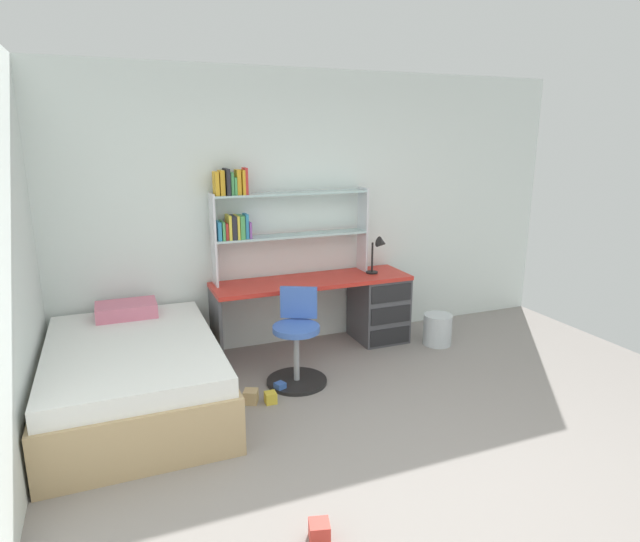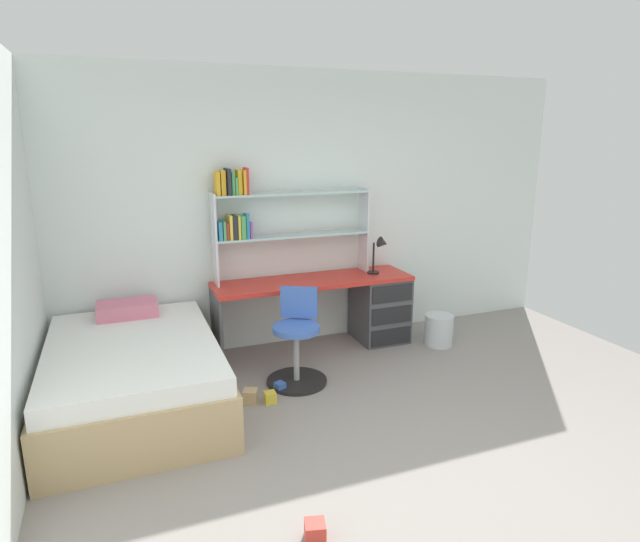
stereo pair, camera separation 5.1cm
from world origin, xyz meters
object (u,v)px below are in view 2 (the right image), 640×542
object	(u,v)px
toy_block_natural_2	(250,396)
toy_block_red_1	(315,531)
desk_lamp	(381,249)
desk	(361,304)
bookshelf_hutch	(267,215)
waste_bin	(439,330)
toy_block_yellow_3	(270,397)
swivel_chair	(297,346)
toy_block_blue_0	(280,387)
bed_platform	(134,375)

from	to	relation	value
toy_block_natural_2	toy_block_red_1	bearing A→B (deg)	-91.67
desk_lamp	toy_block_red_1	distance (m)	3.05
desk	bookshelf_hutch	bearing A→B (deg)	170.65
waste_bin	toy_block_yellow_3	world-z (taller)	waste_bin
swivel_chair	toy_block_natural_2	size ratio (longest dim) A/B	7.49
toy_block_natural_2	toy_block_blue_0	bearing A→B (deg)	19.45
bed_platform	toy_block_blue_0	distance (m)	1.16
swivel_chair	toy_block_red_1	distance (m)	1.91
bed_platform	waste_bin	bearing A→B (deg)	5.15
desk	toy_block_natural_2	xyz separation A→B (m)	(-1.39, -0.87, -0.35)
toy_block_red_1	desk_lamp	bearing A→B (deg)	56.22
swivel_chair	bed_platform	bearing A→B (deg)	179.69
bookshelf_hutch	toy_block_yellow_3	world-z (taller)	bookshelf_hutch
bookshelf_hutch	toy_block_natural_2	bearing A→B (deg)	-113.93
desk_lamp	toy_block_red_1	xyz separation A→B (m)	(-1.62, -2.42, -0.92)
desk_lamp	toy_block_natural_2	world-z (taller)	desk_lamp
desk	bed_platform	distance (m)	2.33
toy_block_red_1	toy_block_natural_2	distance (m)	1.59
toy_block_natural_2	bed_platform	bearing A→B (deg)	164.67
toy_block_red_1	desk	bearing A→B (deg)	59.73
desk_lamp	waste_bin	xyz separation A→B (m)	(0.51, -0.33, -0.81)
bookshelf_hutch	swivel_chair	bearing A→B (deg)	-88.52
desk	toy_block_natural_2	bearing A→B (deg)	-148.02
swivel_chair	bookshelf_hutch	bearing A→B (deg)	91.48
desk_lamp	toy_block_natural_2	size ratio (longest dim) A/B	3.54
bed_platform	bookshelf_hutch	bearing A→B (deg)	31.08
toy_block_yellow_3	toy_block_red_1	bearing A→B (deg)	-97.17
swivel_chair	toy_block_yellow_3	xyz separation A→B (m)	(-0.33, -0.29, -0.28)
toy_block_yellow_3	toy_block_blue_0	bearing A→B (deg)	50.56
bookshelf_hutch	desk_lamp	xyz separation A→B (m)	(1.12, -0.19, -0.37)
bed_platform	toy_block_red_1	bearing A→B (deg)	-66.16
desk_lamp	bed_platform	world-z (taller)	desk_lamp
bookshelf_hutch	toy_block_red_1	distance (m)	2.95
waste_bin	toy_block_blue_0	size ratio (longest dim) A/B	3.99
desk_lamp	toy_block_blue_0	world-z (taller)	desk_lamp
bed_platform	toy_block_yellow_3	xyz separation A→B (m)	(1.00, -0.29, -0.23)
desk	toy_block_red_1	distance (m)	2.87
toy_block_yellow_3	bed_platform	bearing A→B (deg)	163.62
bookshelf_hutch	waste_bin	size ratio (longest dim) A/B	4.90
toy_block_red_1	bed_platform	bearing A→B (deg)	113.84
desk	desk_lamp	xyz separation A→B (m)	(0.19, -0.04, 0.57)
bookshelf_hutch	bed_platform	world-z (taller)	bookshelf_hutch
bookshelf_hutch	swivel_chair	xyz separation A→B (m)	(0.02, -0.79, -1.02)
swivel_chair	toy_block_yellow_3	world-z (taller)	swivel_chair
bed_platform	waste_bin	size ratio (longest dim) A/B	5.83
toy_block_natural_2	toy_block_yellow_3	bearing A→B (deg)	-22.26
bed_platform	toy_block_yellow_3	world-z (taller)	bed_platform
bookshelf_hutch	toy_block_yellow_3	xyz separation A→B (m)	(-0.31, -1.08, -1.30)
bookshelf_hutch	toy_block_red_1	size ratio (longest dim) A/B	14.23
toy_block_yellow_3	toy_block_natural_2	bearing A→B (deg)	157.74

